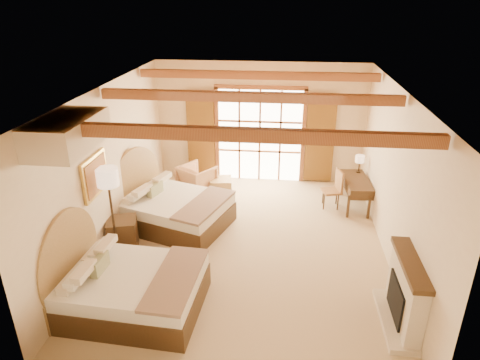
# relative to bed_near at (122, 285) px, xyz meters

# --- Properties ---
(floor) EXTENTS (7.00, 7.00, 0.00)m
(floor) POSITION_rel_bed_near_xyz_m (1.84, 2.10, -0.44)
(floor) COLOR tan
(floor) RESTS_ON ground
(wall_back) EXTENTS (5.50, 0.00, 5.50)m
(wall_back) POSITION_rel_bed_near_xyz_m (1.84, 5.60, 1.16)
(wall_back) COLOR beige
(wall_back) RESTS_ON ground
(wall_left) EXTENTS (0.00, 7.00, 7.00)m
(wall_left) POSITION_rel_bed_near_xyz_m (-0.91, 2.10, 1.16)
(wall_left) COLOR beige
(wall_left) RESTS_ON ground
(wall_right) EXTENTS (0.00, 7.00, 7.00)m
(wall_right) POSITION_rel_bed_near_xyz_m (4.59, 2.10, 1.16)
(wall_right) COLOR beige
(wall_right) RESTS_ON ground
(ceiling) EXTENTS (7.00, 7.00, 0.00)m
(ceiling) POSITION_rel_bed_near_xyz_m (1.84, 2.10, 2.76)
(ceiling) COLOR #B96C37
(ceiling) RESTS_ON ground
(ceiling_beams) EXTENTS (5.39, 4.60, 0.18)m
(ceiling_beams) POSITION_rel_bed_near_xyz_m (1.84, 2.10, 2.64)
(ceiling_beams) COLOR #986336
(ceiling_beams) RESTS_ON ceiling
(french_doors) EXTENTS (3.95, 0.08, 2.60)m
(french_doors) POSITION_rel_bed_near_xyz_m (1.84, 5.54, 0.81)
(french_doors) COLOR white
(french_doors) RESTS_ON ground
(fireplace) EXTENTS (0.46, 1.40, 1.16)m
(fireplace) POSITION_rel_bed_near_xyz_m (4.44, 0.10, 0.07)
(fireplace) COLOR beige
(fireplace) RESTS_ON ground
(painting) EXTENTS (0.06, 0.95, 0.75)m
(painting) POSITION_rel_bed_near_xyz_m (-0.86, 1.35, 1.31)
(painting) COLOR gold
(painting) RESTS_ON wall_left
(canopy_valance) EXTENTS (0.70, 1.40, 0.45)m
(canopy_valance) POSITION_rel_bed_near_xyz_m (-0.56, 0.10, 2.51)
(canopy_valance) COLOR beige
(canopy_valance) RESTS_ON ceiling
(bed_near) EXTENTS (2.30, 1.79, 1.46)m
(bed_near) POSITION_rel_bed_near_xyz_m (0.00, 0.00, 0.00)
(bed_near) COLOR #452C1B
(bed_near) RESTS_ON floor
(bed_far) EXTENTS (2.69, 2.27, 1.45)m
(bed_far) POSITION_rel_bed_near_xyz_m (0.03, 2.75, -0.00)
(bed_far) COLOR #452C1B
(bed_far) RESTS_ON floor
(nightstand) EXTENTS (0.68, 0.68, 0.67)m
(nightstand) POSITION_rel_bed_near_xyz_m (-0.64, 1.69, -0.11)
(nightstand) COLOR #452C1B
(nightstand) RESTS_ON floor
(floor_lamp) EXTENTS (0.40, 0.40, 1.88)m
(floor_lamp) POSITION_rel_bed_near_xyz_m (-0.66, 1.40, 1.16)
(floor_lamp) COLOR #322519
(floor_lamp) RESTS_ON floor
(armchair) EXTENTS (1.12, 1.12, 0.74)m
(armchair) POSITION_rel_bed_near_xyz_m (0.31, 4.50, -0.07)
(armchair) COLOR tan
(armchair) RESTS_ON floor
(ottoman) EXTENTS (0.61, 0.61, 0.39)m
(ottoman) POSITION_rel_bed_near_xyz_m (0.93, 4.54, -0.24)
(ottoman) COLOR #A9844E
(ottoman) RESTS_ON floor
(desk) EXTENTS (0.66, 1.34, 0.70)m
(desk) POSITION_rel_bed_near_xyz_m (4.27, 4.15, -0.06)
(desk) COLOR #452C1B
(desk) RESTS_ON floor
(desk_chair) EXTENTS (0.51, 0.50, 0.93)m
(desk_chair) POSITION_rel_bed_near_xyz_m (3.70, 4.05, -0.15)
(desk_chair) COLOR #946031
(desk_chair) RESTS_ON floor
(desk_lamp) EXTENTS (0.22, 0.22, 0.44)m
(desk_lamp) POSITION_rel_bed_near_xyz_m (4.37, 4.63, 0.59)
(desk_lamp) COLOR #322519
(desk_lamp) RESTS_ON desk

